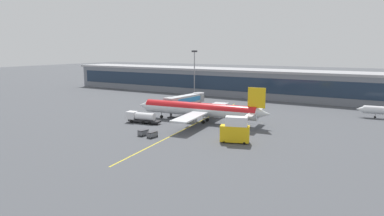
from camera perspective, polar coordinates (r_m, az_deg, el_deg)
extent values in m
plane|color=#47494F|center=(98.66, -1.55, -2.80)|extent=(700.00, 700.00, 0.00)
cube|color=yellow|center=(98.94, 0.46, -2.75)|extent=(8.27, 79.63, 0.01)
cube|color=slate|center=(162.54, 6.94, 4.28)|extent=(181.78, 19.19, 11.53)
cube|color=#1E2D42|center=(153.69, 5.52, 4.19)|extent=(176.33, 0.16, 6.46)
cube|color=#99999E|center=(162.04, 6.98, 6.49)|extent=(185.42, 19.58, 1.00)
cylinder|color=silver|center=(101.13, 1.16, -0.31)|extent=(36.32, 7.16, 3.80)
cylinder|color=red|center=(101.06, 1.17, -0.12)|extent=(35.58, 6.94, 3.65)
cone|color=silver|center=(110.16, -8.13, 0.45)|extent=(4.12, 3.95, 3.61)
cone|color=silver|center=(95.12, 12.05, -0.96)|extent=(4.84, 3.64, 3.23)
cube|color=gold|center=(94.85, 10.96, 1.72)|extent=(4.95, 0.82, 5.70)
cube|color=silver|center=(92.03, 10.01, -1.14)|extent=(2.56, 6.24, 0.24)
cube|color=silver|center=(99.28, 11.12, -0.36)|extent=(2.56, 6.24, 0.24)
cube|color=silver|center=(92.08, -0.33, -1.52)|extent=(6.20, 15.55, 0.40)
cube|color=silver|center=(109.28, 3.87, 0.30)|extent=(6.20, 15.55, 0.40)
cylinder|color=#939399|center=(95.19, -0.18, -1.96)|extent=(3.11, 2.35, 2.09)
cylinder|color=#939399|center=(107.37, 2.84, -0.59)|extent=(3.11, 2.35, 2.09)
cylinder|color=black|center=(107.48, -5.22, -1.49)|extent=(1.03, 0.49, 1.00)
cylinder|color=slate|center=(107.30, -5.22, -1.01)|extent=(0.20, 0.20, 1.85)
cylinder|color=black|center=(99.40, 1.91, -2.41)|extent=(1.03, 0.49, 1.00)
cylinder|color=slate|center=(99.20, 1.92, -1.88)|extent=(0.20, 0.20, 1.85)
cylinder|color=black|center=(102.49, 2.65, -2.03)|extent=(1.03, 0.49, 1.00)
cylinder|color=slate|center=(102.30, 2.66, -1.52)|extent=(0.20, 0.20, 1.85)
cube|color=#B2B7BC|center=(112.96, -1.12, 1.46)|extent=(4.96, 15.34, 2.80)
cube|color=#2D84C6|center=(112.93, -1.10, 1.46)|extent=(4.76, 12.96, 1.54)
cube|color=#9EA3A8|center=(107.25, -3.64, 0.98)|extent=(3.99, 3.65, 2.94)
cylinder|color=#4C4C51|center=(107.81, -3.62, -0.72)|extent=(0.70, 0.70, 3.65)
cube|color=#262628|center=(108.13, -3.61, -1.59)|extent=(2.02, 2.02, 0.30)
cylinder|color=gray|center=(118.87, 1.15, 1.89)|extent=(3.90, 3.90, 3.08)
cylinder|color=gray|center=(119.37, 1.15, 0.36)|extent=(1.80, 1.80, 3.65)
cube|color=#232326|center=(100.91, -8.09, -2.17)|extent=(10.23, 3.73, 0.50)
cube|color=silver|center=(102.95, -10.22, -1.27)|extent=(3.09, 2.83, 2.50)
cube|color=black|center=(103.54, -10.81, -0.94)|extent=(0.45, 2.30, 1.12)
cylinder|color=silver|center=(100.50, -7.98, -1.43)|extent=(6.23, 2.93, 2.20)
cylinder|color=black|center=(101.98, -10.29, -2.24)|extent=(1.04, 0.47, 1.00)
cylinder|color=black|center=(103.93, -9.58, -1.99)|extent=(1.04, 0.47, 1.00)
cylinder|color=black|center=(99.82, -8.29, -2.45)|extent=(1.04, 0.47, 1.00)
cylinder|color=black|center=(101.81, -7.60, -2.19)|extent=(1.04, 0.47, 1.00)
cylinder|color=black|center=(98.77, -7.25, -2.56)|extent=(1.04, 0.47, 1.00)
cylinder|color=black|center=(100.78, -6.57, -2.29)|extent=(1.04, 0.47, 1.00)
cube|color=yellow|center=(79.78, 7.30, -4.36)|extent=(7.23, 4.35, 3.80)
cube|color=silver|center=(79.06, 7.59, -2.26)|extent=(5.57, 3.74, 2.20)
cylinder|color=black|center=(79.47, 5.46, -5.80)|extent=(0.65, 0.41, 0.60)
cylinder|color=black|center=(81.61, 5.68, -5.38)|extent=(0.65, 0.41, 0.60)
cylinder|color=black|center=(79.00, 8.90, -5.97)|extent=(0.65, 0.41, 0.60)
cylinder|color=black|center=(81.16, 9.03, -5.54)|extent=(0.65, 0.41, 0.60)
cube|color=#595B60|center=(86.96, -8.33, -4.17)|extent=(1.78, 2.75, 1.10)
cube|color=#333338|center=(86.79, -8.34, -3.73)|extent=(1.81, 2.80, 0.10)
cylinder|color=black|center=(88.32, -8.19, -4.32)|extent=(0.16, 0.37, 0.36)
cylinder|color=black|center=(87.31, -7.49, -4.47)|extent=(0.16, 0.37, 0.36)
cylinder|color=black|center=(86.90, -9.16, -4.58)|extent=(0.16, 0.37, 0.36)
cylinder|color=black|center=(85.87, -8.45, -4.74)|extent=(0.16, 0.37, 0.36)
cube|color=#595B60|center=(84.80, -6.78, -4.50)|extent=(1.78, 2.75, 1.10)
cube|color=#333338|center=(84.63, -6.79, -4.05)|extent=(1.81, 2.80, 0.10)
cylinder|color=black|center=(86.17, -6.67, -4.64)|extent=(0.16, 0.37, 0.36)
cylinder|color=black|center=(85.19, -5.93, -4.80)|extent=(0.16, 0.37, 0.36)
cylinder|color=black|center=(84.72, -7.63, -4.92)|extent=(0.16, 0.37, 0.36)
cylinder|color=black|center=(83.71, -6.88, -5.09)|extent=(0.16, 0.37, 0.36)
cone|color=silver|center=(121.64, 26.72, -0.18)|extent=(2.62, 2.52, 2.28)
cylinder|color=black|center=(122.34, 28.75, -1.37)|extent=(0.69, 0.33, 0.66)
cylinder|color=slate|center=(122.22, 28.77, -1.05)|extent=(0.13, 0.13, 1.39)
cylinder|color=gray|center=(157.77, 0.41, 5.80)|extent=(0.44, 0.44, 20.39)
cube|color=#333338|center=(157.33, 0.42, 9.65)|extent=(2.80, 0.50, 0.80)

